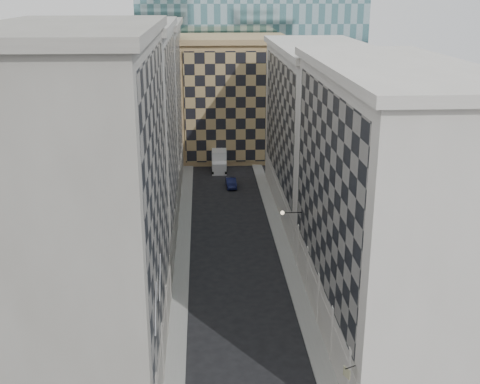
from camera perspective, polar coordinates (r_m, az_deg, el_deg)
name	(u,v)px	position (r m, az deg, el deg)	size (l,w,h in m)	color
sidewalk_west	(183,250)	(62.72, -5.44, -5.47)	(1.50, 100.00, 0.15)	gray
sidewalk_east	(284,247)	(63.22, 4.15, -5.24)	(1.50, 100.00, 0.15)	gray
bldg_left_a	(85,208)	(41.42, -14.46, -1.44)	(10.80, 22.80, 23.70)	gray
bldg_left_b	(125,138)	(62.41, -10.88, 5.07)	(10.80, 22.80, 22.70)	gray
bldg_left_c	(144,104)	(83.93, -9.09, 8.27)	(10.80, 22.80, 21.70)	gray
bldg_right_a	(386,202)	(47.00, 13.69, -0.91)	(10.80, 26.80, 20.70)	beige
bldg_right_b	(319,129)	(72.34, 7.53, 5.90)	(10.80, 28.80, 19.70)	beige
tan_block	(233,97)	(96.62, -0.65, 9.02)	(16.80, 14.80, 18.80)	tan
flagpoles_left	(158,292)	(37.74, -7.80, -9.39)	(0.10, 6.33, 2.33)	gray
bracket_lamp	(284,213)	(55.28, 4.22, -1.97)	(1.98, 0.36, 0.36)	black
box_truck	(219,162)	(89.57, -1.98, 2.88)	(2.35, 5.43, 2.94)	silver
dark_car	(231,183)	(81.89, -0.85, 0.89)	(1.34, 3.83, 1.26)	#0F1338
shop_sign	(347,372)	(38.20, 10.12, -16.47)	(0.71, 0.63, 0.73)	black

